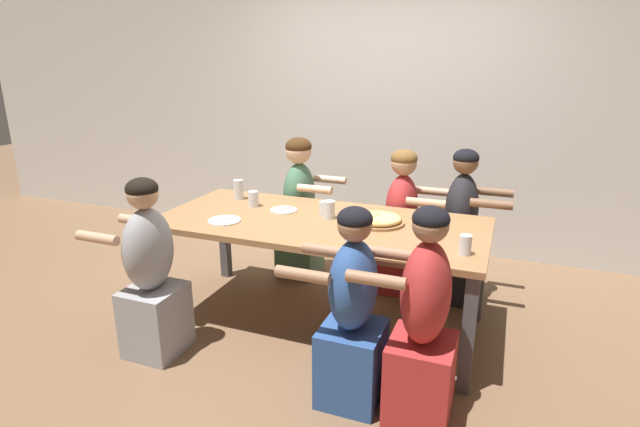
% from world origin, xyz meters
% --- Properties ---
extents(ground_plane, '(18.00, 18.00, 0.00)m').
position_xyz_m(ground_plane, '(0.00, 0.00, 0.00)').
color(ground_plane, brown).
rests_on(ground_plane, ground).
extents(restaurant_back_panel, '(10.00, 0.06, 3.20)m').
position_xyz_m(restaurant_back_panel, '(0.00, 1.72, 1.60)').
color(restaurant_back_panel, silver).
rests_on(restaurant_back_panel, ground).
extents(dining_table, '(2.16, 0.99, 0.74)m').
position_xyz_m(dining_table, '(0.00, 0.00, 0.67)').
color(dining_table, '#996B42').
rests_on(dining_table, ground).
extents(pizza_board_main, '(0.34, 0.34, 0.05)m').
position_xyz_m(pizza_board_main, '(0.38, 0.08, 0.77)').
color(pizza_board_main, '#996B42').
rests_on(pizza_board_main, dining_table).
extents(empty_plate_a, '(0.21, 0.21, 0.02)m').
position_xyz_m(empty_plate_a, '(-0.58, -0.24, 0.75)').
color(empty_plate_a, white).
rests_on(empty_plate_a, dining_table).
extents(empty_plate_b, '(0.19, 0.19, 0.02)m').
position_xyz_m(empty_plate_b, '(-0.32, 0.11, 0.75)').
color(empty_plate_b, white).
rests_on(empty_plate_b, dining_table).
extents(cocktail_glass_blue, '(0.07, 0.07, 0.12)m').
position_xyz_m(cocktail_glass_blue, '(-0.02, 0.14, 0.79)').
color(cocktail_glass_blue, silver).
rests_on(cocktail_glass_blue, dining_table).
extents(drinking_glass_a, '(0.08, 0.08, 0.11)m').
position_xyz_m(drinking_glass_a, '(-0.57, 0.14, 0.79)').
color(drinking_glass_a, silver).
rests_on(drinking_glass_a, dining_table).
extents(drinking_glass_b, '(0.07, 0.07, 0.15)m').
position_xyz_m(drinking_glass_b, '(-0.77, 0.27, 0.81)').
color(drinking_glass_b, silver).
rests_on(drinking_glass_b, dining_table).
extents(drinking_glass_c, '(0.08, 0.08, 0.12)m').
position_xyz_m(drinking_glass_c, '(0.04, 0.07, 0.80)').
color(drinking_glass_c, silver).
rests_on(drinking_glass_c, dining_table).
extents(drinking_glass_d, '(0.07, 0.07, 0.13)m').
position_xyz_m(drinking_glass_d, '(0.32, -0.35, 0.80)').
color(drinking_glass_d, silver).
rests_on(drinking_glass_d, dining_table).
extents(drinking_glass_e, '(0.07, 0.07, 0.11)m').
position_xyz_m(drinking_glass_e, '(0.95, -0.27, 0.79)').
color(drinking_glass_e, silver).
rests_on(drinking_glass_e, dining_table).
extents(diner_far_midright, '(0.51, 0.40, 1.13)m').
position_xyz_m(diner_far_midright, '(0.40, 0.71, 0.52)').
color(diner_far_midright, '#B22D2D').
rests_on(diner_far_midright, ground).
extents(diner_far_midleft, '(0.51, 0.40, 1.17)m').
position_xyz_m(diner_far_midleft, '(-0.46, 0.71, 0.55)').
color(diner_far_midleft, '#477556').
rests_on(diner_far_midleft, ground).
extents(diner_near_midright, '(0.51, 0.40, 1.09)m').
position_xyz_m(diner_near_midright, '(0.45, -0.71, 0.49)').
color(diner_near_midright, '#2D5193').
rests_on(diner_near_midright, ground).
extents(diner_near_left, '(0.51, 0.40, 1.12)m').
position_xyz_m(diner_near_left, '(-0.82, -0.71, 0.51)').
color(diner_near_left, '#99999E').
rests_on(diner_near_left, ground).
extents(diner_far_right, '(0.51, 0.40, 1.16)m').
position_xyz_m(diner_far_right, '(0.84, 0.71, 0.53)').
color(diner_far_right, '#232328').
rests_on(diner_far_right, ground).
extents(diner_near_right, '(0.51, 0.40, 1.13)m').
position_xyz_m(diner_near_right, '(0.82, -0.71, 0.51)').
color(diner_near_right, '#B22D2D').
rests_on(diner_near_right, ground).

